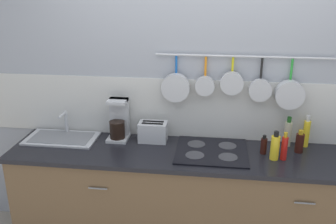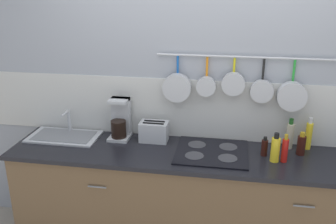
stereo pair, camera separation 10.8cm
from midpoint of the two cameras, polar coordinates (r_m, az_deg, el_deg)
wall_back at (r=3.07m, az=4.51°, el=2.65°), size 7.20×0.16×2.60m
cabinet_base at (r=3.13m, az=3.69°, el=-14.09°), size 2.94×0.58×0.87m
countertop at (r=2.90m, az=3.89°, el=-6.61°), size 2.98×0.60×0.03m
sink_basin at (r=3.26m, az=-16.77°, el=-3.69°), size 0.58×0.33×0.21m
coffee_maker at (r=3.13m, az=-8.52°, el=-1.57°), size 0.17×0.20×0.34m
toaster at (r=3.06m, az=-3.32°, el=-3.04°), size 0.24×0.14×0.17m
cooktop at (r=2.92m, az=5.59°, el=-5.96°), size 0.55×0.50×0.01m
bottle_vinegar at (r=2.93m, az=13.36°, el=-5.00°), size 0.05×0.05×0.15m
bottle_hot_sauce at (r=2.85m, az=14.94°, el=-5.19°), size 0.06×0.06×0.22m
bottle_sesame_oil at (r=2.86m, az=16.27°, el=-5.25°), size 0.05×0.05×0.22m
bottle_cooking_wine at (r=3.09m, az=16.84°, el=-3.11°), size 0.06×0.06×0.25m
bottle_dish_soap at (r=3.02m, az=18.45°, el=-4.43°), size 0.06×0.06×0.18m
bottle_olive_oil at (r=3.13m, az=19.40°, el=-3.02°), size 0.05×0.05×0.26m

